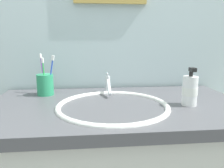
% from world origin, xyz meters
% --- Properties ---
extents(tiled_wall_back, '(2.33, 0.04, 2.40)m').
position_xyz_m(tiled_wall_back, '(0.00, 0.36, 1.20)').
color(tiled_wall_back, silver).
rests_on(tiled_wall_back, ground).
extents(sink_basin, '(0.48, 0.48, 0.11)m').
position_xyz_m(sink_basin, '(-0.03, -0.04, 0.85)').
color(sink_basin, white).
rests_on(sink_basin, vanity_counter).
extents(faucet, '(0.02, 0.16, 0.10)m').
position_xyz_m(faucet, '(-0.03, 0.18, 0.94)').
color(faucet, silver).
rests_on(faucet, sink_basin).
extents(toothbrush_cup, '(0.08, 0.08, 0.10)m').
position_xyz_m(toothbrush_cup, '(-0.34, 0.19, 0.94)').
color(toothbrush_cup, '#2D9966').
rests_on(toothbrush_cup, vanity_counter).
extents(toothbrush_green, '(0.01, 0.03, 0.18)m').
position_xyz_m(toothbrush_green, '(-0.34, 0.17, 1.00)').
color(toothbrush_green, green).
rests_on(toothbrush_green, toothbrush_cup).
extents(toothbrush_purple, '(0.03, 0.05, 0.20)m').
position_xyz_m(toothbrush_purple, '(-0.36, 0.22, 1.01)').
color(toothbrush_purple, purple).
rests_on(toothbrush_purple, toothbrush_cup).
extents(toothbrush_blue, '(0.05, 0.02, 0.19)m').
position_xyz_m(toothbrush_blue, '(-0.31, 0.17, 1.00)').
color(toothbrush_blue, blue).
rests_on(toothbrush_blue, toothbrush_cup).
extents(soap_dispenser, '(0.06, 0.06, 0.16)m').
position_xyz_m(soap_dispenser, '(0.30, -0.06, 0.95)').
color(soap_dispenser, white).
rests_on(soap_dispenser, vanity_counter).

